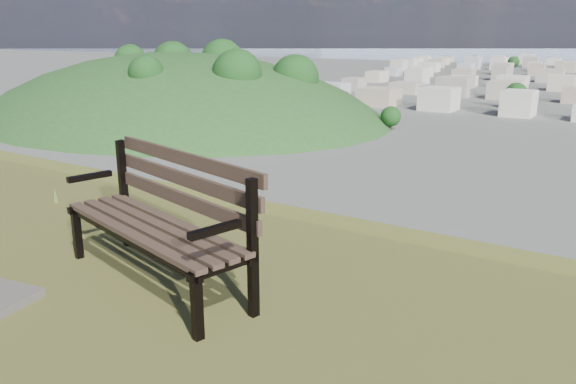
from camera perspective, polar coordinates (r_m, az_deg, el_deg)
The scene contains 2 objects.
park_bench at distance 4.58m, azimuth -12.56°, elevation -2.00°, with size 2.09×1.12×1.04m.
green_wooded_hill at distance 189.96m, azimuth -11.15°, elevation 7.44°, with size 164.93×131.95×82.47m.
Camera 1 is at (1.95, -0.93, 26.97)m, focal length 35.00 mm.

